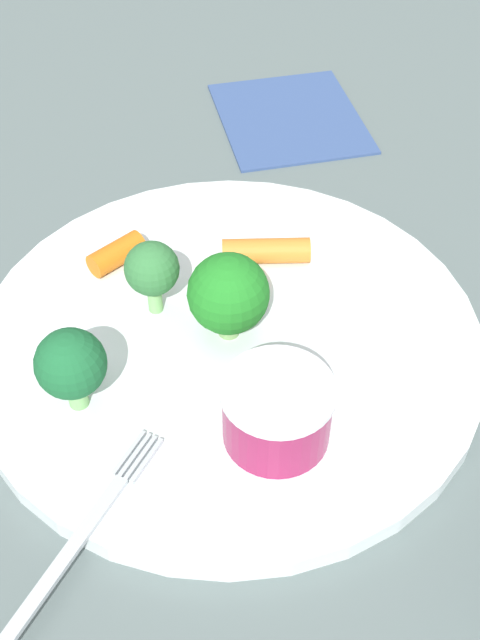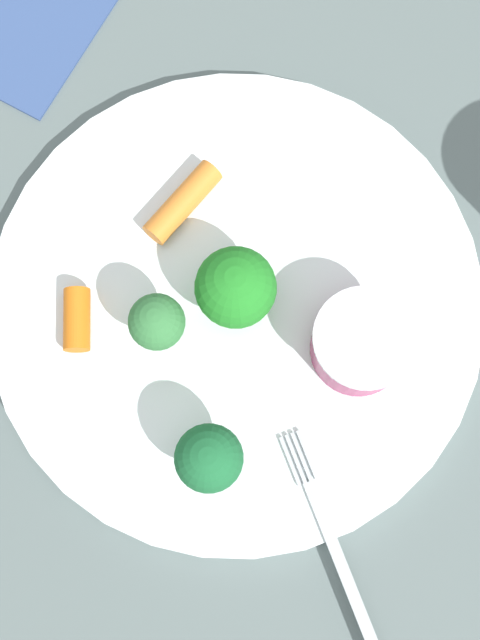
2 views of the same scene
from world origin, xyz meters
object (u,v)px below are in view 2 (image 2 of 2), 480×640
object	(u,v)px
broccoli_floret_0	(209,458)
fork	(344,572)
sauce_cup	(361,344)
plate	(236,304)
carrot_stick_0	(183,202)
napkin	(5,5)
broccoli_floret_1	(234,287)
carrot_stick_1	(77,320)
broccoli_floret_2	(157,322)

from	to	relation	value
broccoli_floret_0	fork	world-z (taller)	broccoli_floret_0
sauce_cup	broccoli_floret_0	xyz separation A→B (m)	(0.00, 0.10, 0.01)
plate	carrot_stick_0	bearing A→B (deg)	-9.29
plate	napkin	distance (m)	0.25
sauce_cup	broccoli_floret_1	distance (m)	0.08
fork	napkin	world-z (taller)	fork
plate	fork	distance (m)	0.16
napkin	carrot_stick_1	bearing A→B (deg)	157.63
broccoli_floret_2	carrot_stick_0	bearing A→B (deg)	-46.07
napkin	sauce_cup	bearing A→B (deg)	-173.88
plate	napkin	size ratio (longest dim) A/B	2.33
carrot_stick_1	fork	size ratio (longest dim) A/B	0.22
broccoli_floret_0	carrot_stick_1	world-z (taller)	broccoli_floret_0
sauce_cup	carrot_stick_0	bearing A→B (deg)	11.62
plate	broccoli_floret_2	distance (m)	0.06
fork	napkin	distance (m)	0.40
napkin	broccoli_floret_1	bearing A→B (deg)	178.98
broccoli_floret_1	carrot_stick_1	bearing A→B (deg)	60.62
broccoli_floret_1	broccoli_floret_2	size ratio (longest dim) A/B	1.12
carrot_stick_1	napkin	size ratio (longest dim) A/B	0.29
broccoli_floret_0	carrot_stick_1	size ratio (longest dim) A/B	1.40
broccoli_floret_2	carrot_stick_0	world-z (taller)	broccoli_floret_2
broccoli_floret_0	broccoli_floret_1	world-z (taller)	broccoli_floret_1
carrot_stick_1	fork	distance (m)	0.20
broccoli_floret_0	carrot_stick_0	xyz separation A→B (m)	(0.13, -0.08, -0.02)
broccoli_floret_1	carrot_stick_0	size ratio (longest dim) A/B	0.99
plate	broccoli_floret_0	size ratio (longest dim) A/B	5.83
carrot_stick_0	sauce_cup	bearing A→B (deg)	-168.38
carrot_stick_0	napkin	bearing A→B (deg)	2.12
fork	carrot_stick_1	bearing A→B (deg)	9.38
broccoli_floret_2	carrot_stick_1	distance (m)	0.05
napkin	broccoli_floret_0	bearing A→B (deg)	167.13
broccoli_floret_1	napkin	distance (m)	0.25
broccoli_floret_2	broccoli_floret_0	bearing A→B (deg)	163.82
sauce_cup	carrot_stick_0	size ratio (longest dim) A/B	1.05
sauce_cup	broccoli_floret_2	bearing A→B (deg)	47.58
broccoli_floret_0	broccoli_floret_1	xyz separation A→B (m)	(0.06, -0.07, -0.00)
broccoli_floret_0	fork	distance (m)	0.10
sauce_cup	broccoli_floret_0	world-z (taller)	broccoli_floret_0
fork	napkin	bearing A→B (deg)	-7.07
broccoli_floret_1	carrot_stick_0	bearing A→B (deg)	-9.90
plate	broccoli_floret_1	world-z (taller)	broccoli_floret_1
plate	fork	size ratio (longest dim) A/B	1.79
broccoli_floret_2	carrot_stick_1	xyz separation A→B (m)	(0.03, 0.03, -0.02)
broccoli_floret_2	napkin	xyz separation A→B (m)	(0.24, -0.05, -0.04)
sauce_cup	broccoli_floret_2	xyz separation A→B (m)	(0.08, 0.08, 0.01)
plate	broccoli_floret_1	size ratio (longest dim) A/B	5.41
broccoli_floret_0	carrot_stick_1	distance (m)	0.11
broccoli_floret_0	fork	bearing A→B (deg)	-166.88
plate	sauce_cup	xyz separation A→B (m)	(-0.06, -0.04, 0.02)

